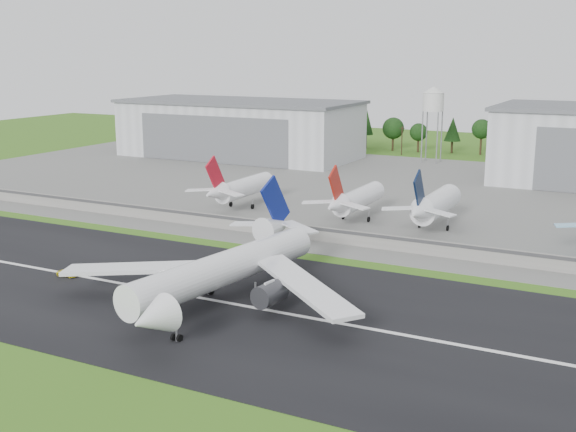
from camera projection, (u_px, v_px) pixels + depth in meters
The scene contains 14 objects.
ground at pixel (144, 312), 120.12m from camera, with size 600.00×600.00×0.00m, color #2F6117.
runway at pixel (179, 294), 128.78m from camera, with size 320.00×60.00×0.10m, color black.
runway_centerline at pixel (179, 294), 128.77m from camera, with size 220.00×1.00×0.02m, color white.
apron at pixel (387, 191), 224.17m from camera, with size 320.00×150.00×0.10m, color slate.
blast_fence at pixel (292, 231), 167.40m from camera, with size 240.00×0.61×3.50m.
hangar_west at pixel (240, 128), 296.21m from camera, with size 97.00×44.00×23.20m.
water_tower at pixel (433, 99), 277.33m from camera, with size 8.40×8.40×29.40m.
utility_poles at pixel (453, 158), 293.56m from camera, with size 230.00×3.00×12.00m, color black, non-canonical shape.
treeline at pixel (462, 154), 306.57m from camera, with size 320.00×16.00×22.00m, color black, non-canonical shape.
main_airliner at pixel (223, 277), 122.97m from camera, with size 56.66×59.19×18.17m.
ground_vehicle at pixel (68, 273), 138.90m from camera, with size 2.02×4.39×1.22m, color yellow.
parked_jet_red_a at pixel (239, 188), 197.41m from camera, with size 7.36×31.29×16.40m.
parked_jet_red_b at pixel (354, 199), 182.24m from camera, with size 7.36×31.29×16.39m.
parked_jet_navy at pixel (433, 205), 173.15m from camera, with size 7.36×31.29×16.83m.
Camera 1 is at (73.35, -89.99, 42.29)m, focal length 45.00 mm.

